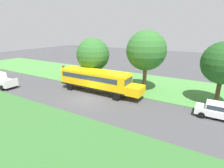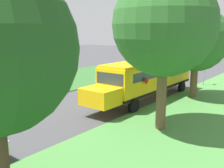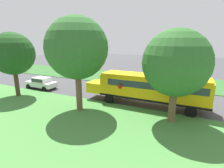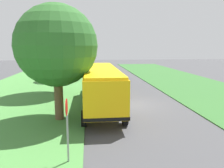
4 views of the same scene
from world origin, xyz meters
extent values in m
plane|color=#424244|center=(0.00, 0.00, 0.00)|extent=(120.00, 120.00, 0.00)
cube|color=#47843D|center=(-10.00, 0.00, 0.04)|extent=(12.00, 80.00, 0.08)
cube|color=#33662D|center=(9.00, 0.00, 0.04)|extent=(10.00, 80.00, 0.07)
cube|color=yellow|center=(-2.79, -0.85, 1.90)|extent=(2.50, 10.50, 2.20)
cube|color=yellow|center=(-2.79, 5.35, 1.35)|extent=(2.20, 1.90, 1.10)
cube|color=yellow|center=(-2.79, -0.85, 3.08)|extent=(2.35, 10.29, 0.16)
cube|color=black|center=(-2.79, -0.85, 0.92)|extent=(2.54, 10.54, 0.20)
cube|color=#2D3842|center=(-2.79, -1.15, 2.36)|extent=(2.53, 9.24, 0.64)
cube|color=#2D3842|center=(-2.79, 4.35, 2.36)|extent=(2.25, 0.12, 0.80)
cylinder|color=red|center=(-4.22, 2.04, 2.05)|extent=(0.03, 0.44, 0.44)
cylinder|color=black|center=(-4.04, 3.35, 0.50)|extent=(0.30, 1.00, 1.00)
cylinder|color=black|center=(-1.54, 3.35, 0.50)|extent=(0.30, 1.00, 1.00)
cylinder|color=black|center=(-4.04, -4.52, 0.50)|extent=(0.30, 1.00, 1.00)
cylinder|color=black|center=(-1.54, -4.52, 0.50)|extent=(0.30, 1.00, 1.00)
cube|color=silver|center=(-2.80, 14.48, 0.64)|extent=(1.80, 4.40, 0.64)
cube|color=silver|center=(-2.80, 14.33, 1.26)|extent=(1.60, 2.20, 0.60)
cube|color=#2D3842|center=(-2.80, 14.33, 1.28)|extent=(1.62, 2.02, 0.45)
cylinder|color=black|center=(-3.70, 15.98, 0.32)|extent=(0.22, 0.64, 0.64)
cylinder|color=black|center=(-1.90, 15.98, 0.32)|extent=(0.22, 0.64, 0.64)
cylinder|color=black|center=(-3.70, 12.99, 0.32)|extent=(0.22, 0.64, 0.64)
cylinder|color=black|center=(-1.90, 12.99, 0.32)|extent=(0.22, 0.64, 0.64)
cylinder|color=brown|center=(-5.65, -3.14, 1.45)|extent=(0.57, 0.57, 2.90)
sphere|color=#2D6628|center=(-5.65, -3.14, 4.82)|extent=(5.11, 5.11, 5.11)
sphere|color=#2D6628|center=(-4.93, -3.21, 5.14)|extent=(3.05, 3.05, 3.05)
cylinder|color=brown|center=(-6.93, 5.00, 1.88)|extent=(0.56, 0.56, 3.75)
sphere|color=#2D6628|center=(-6.93, 5.00, 5.82)|extent=(5.51, 5.51, 5.51)
sphere|color=#2D6628|center=(-7.50, 4.44, 5.79)|extent=(3.95, 3.95, 3.95)
cylinder|color=#4C3826|center=(-6.55, 14.20, 1.61)|extent=(0.49, 0.49, 3.23)
sphere|color=#1E4C1C|center=(-6.55, 14.20, 5.02)|extent=(4.78, 4.78, 4.78)
sphere|color=#1E4C1C|center=(-6.99, 14.79, 5.47)|extent=(2.73, 2.73, 2.73)
camera|label=1|loc=(16.32, 13.29, 8.59)|focal=28.00mm
camera|label=2|loc=(-13.46, 17.71, 5.50)|focal=42.00mm
camera|label=3|loc=(-19.55, -4.52, 6.44)|focal=28.00mm
camera|label=4|loc=(-3.71, -17.18, 4.79)|focal=35.00mm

